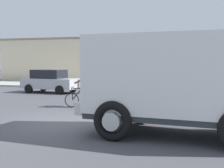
# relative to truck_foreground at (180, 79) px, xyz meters

# --- Properties ---
(ground_plane) EXTENTS (120.00, 120.00, 0.00)m
(ground_plane) POSITION_rel_truck_foreground_xyz_m (-4.03, 1.15, -1.67)
(ground_plane) COLOR #4C4C51
(sidewalk_far) EXTENTS (80.00, 5.00, 0.16)m
(sidewalk_far) POSITION_rel_truck_foreground_xyz_m (-4.03, 16.45, -1.59)
(sidewalk_far) COLOR #ADADA8
(sidewalk_far) RESTS_ON ground
(truck_foreground) EXTENTS (5.61, 3.18, 2.90)m
(truck_foreground) POSITION_rel_truck_foreground_xyz_m (0.00, 0.00, 0.00)
(truck_foreground) COLOR white
(truck_foreground) RESTS_ON ground
(cyclist) EXTENTS (1.70, 0.57, 1.72)m
(cyclist) POSITION_rel_truck_foreground_xyz_m (-4.81, 4.49, -0.80)
(cyclist) COLOR black
(cyclist) RESTS_ON ground
(traffic_light_pole) EXTENTS (0.24, 0.43, 3.20)m
(traffic_light_pole) POSITION_rel_truck_foreground_xyz_m (-3.03, 5.20, 0.40)
(traffic_light_pole) COLOR red
(traffic_light_pole) RESTS_ON ground
(car_red_near) EXTENTS (4.16, 2.20, 1.60)m
(car_red_near) POSITION_rel_truck_foreground_xyz_m (-9.67, 10.49, -0.85)
(car_red_near) COLOR #B7B7BC
(car_red_near) RESTS_ON ground
(car_white_mid) EXTENTS (4.32, 2.75, 1.60)m
(car_white_mid) POSITION_rel_truck_foreground_xyz_m (0.36, 9.95, -0.85)
(car_white_mid) COLOR gold
(car_white_mid) RESTS_ON ground
(pedestrian_near_kerb) EXTENTS (0.34, 0.22, 1.62)m
(pedestrian_near_kerb) POSITION_rel_truck_foreground_xyz_m (-6.78, 10.80, -0.82)
(pedestrian_near_kerb) COLOR #2D334C
(pedestrian_near_kerb) RESTS_ON ground
(building_corner_left) EXTENTS (10.25, 5.45, 4.61)m
(building_corner_left) POSITION_rel_truck_foreground_xyz_m (-15.37, 22.28, 0.64)
(building_corner_left) COLOR beige
(building_corner_left) RESTS_ON ground
(building_mid_block) EXTENTS (8.26, 6.06, 3.75)m
(building_mid_block) POSITION_rel_truck_foreground_xyz_m (-5.06, 23.31, 0.21)
(building_mid_block) COLOR #B2AD9E
(building_mid_block) RESTS_ON ground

